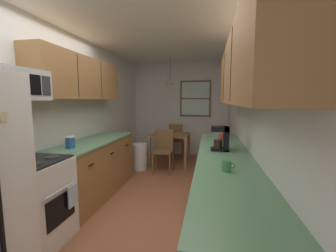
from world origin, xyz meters
TOP-DOWN VIEW (x-y plane):
  - ground_plane at (0.00, 1.00)m, footprint 12.00×12.00m
  - wall_left at (-1.35, 1.00)m, footprint 0.10×9.00m
  - wall_right at (1.35, 1.00)m, footprint 0.10×9.00m
  - wall_back at (0.00, 3.65)m, footprint 4.40×0.10m
  - ceiling_slab at (0.00, 1.00)m, footprint 4.40×9.00m
  - stove_range at (-0.99, -0.54)m, footprint 0.66×0.60m
  - microwave_over_range at (-1.11, -0.54)m, footprint 0.39×0.57m
  - counter_left at (-1.00, 0.71)m, footprint 0.64×1.90m
  - upper_cabinets_left at (-1.14, 0.66)m, footprint 0.33×1.98m
  - counter_right at (1.00, 0.08)m, footprint 0.64×3.28m
  - upper_cabinets_right at (1.14, 0.03)m, footprint 0.33×2.96m
  - dining_table at (-0.12, 2.68)m, footprint 0.89×0.81m
  - dining_chair_near at (-0.15, 2.06)m, footprint 0.40×0.40m
  - dining_chair_far at (-0.06, 3.29)m, footprint 0.42×0.42m
  - pendant_light at (-0.12, 2.68)m, footprint 0.26×0.26m
  - back_window at (0.42, 3.58)m, footprint 0.83×0.05m
  - trash_bin at (-0.70, 2.09)m, footprint 0.34×0.34m
  - storage_canister at (-1.00, 0.12)m, footprint 0.12×0.12m
  - dish_towel at (-0.64, -0.39)m, footprint 0.02×0.16m
  - coffee_maker at (0.97, 0.37)m, footprint 0.22×0.18m
  - mug_by_coffeemaker at (0.97, -0.46)m, footprint 0.12×0.08m
  - mug_spare at (0.99, 1.10)m, footprint 0.12×0.09m
  - fruit_bowl at (1.00, 1.36)m, footprint 0.23×0.23m
  - table_serving_bowl at (-0.19, 2.69)m, footprint 0.16×0.16m

SIDE VIEW (x-z plane):
  - ground_plane at x=0.00m, z-range 0.00..0.00m
  - trash_bin at x=-0.70m, z-range 0.00..0.57m
  - counter_right at x=1.00m, z-range 0.00..0.90m
  - counter_left at x=-1.00m, z-range 0.00..0.90m
  - stove_range at x=-0.99m, z-range -0.08..1.02m
  - dish_towel at x=-0.64m, z-range 0.38..0.62m
  - dining_chair_near at x=-0.15m, z-range 0.05..0.95m
  - dining_chair_far at x=-0.06m, z-range 0.05..0.95m
  - dining_table at x=-0.12m, z-range 0.25..0.97m
  - table_serving_bowl at x=-0.19m, z-range 0.72..0.78m
  - fruit_bowl at x=1.00m, z-range 0.89..0.98m
  - mug_spare at x=0.99m, z-range 0.90..0.99m
  - mug_by_coffeemaker at x=0.97m, z-range 0.90..1.00m
  - storage_canister at x=-1.00m, z-range 0.90..1.06m
  - coffee_maker at x=0.97m, z-range 0.91..1.21m
  - wall_left at x=-1.35m, z-range 0.00..2.55m
  - wall_right at x=1.35m, z-range 0.00..2.55m
  - wall_back at x=0.00m, z-range 0.00..2.55m
  - back_window at x=0.42m, z-range 1.09..2.06m
  - microwave_over_range at x=-1.11m, z-range 1.53..1.85m
  - upper_cabinets_right at x=1.14m, z-range 1.50..2.17m
  - upper_cabinets_left at x=-1.14m, z-range 1.55..2.18m
  - pendant_light at x=-0.12m, z-range 1.65..2.28m
  - ceiling_slab at x=0.00m, z-range 2.55..2.63m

